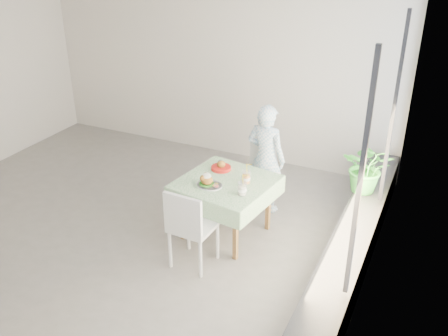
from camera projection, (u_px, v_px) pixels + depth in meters
The scene contains 14 objects.
floor at pixel (132, 220), 6.54m from camera, with size 6.00×6.00×0.00m, color #63605E.
wall_back at pixel (215, 70), 7.95m from camera, with size 6.00×0.02×2.80m, color beige.
wall_right at pixel (381, 167), 4.78m from camera, with size 0.02×5.00×2.80m, color beige.
window_pane at pixel (382, 142), 4.68m from camera, with size 0.01×4.80×2.18m, color #D1E0F9.
window_ledge at pixel (347, 259), 5.36m from camera, with size 0.40×4.80×0.50m, color black.
cafe_table at pixel (226, 201), 6.06m from camera, with size 1.18×1.18×0.74m.
chair_far at pixel (251, 187), 6.73m from camera, with size 0.61×0.61×0.97m.
chair_near at pixel (193, 241), 5.58m from camera, with size 0.48×0.48×0.97m.
diner at pixel (266, 158), 6.50m from camera, with size 0.54×0.35×1.48m, color #81B0CF.
main_dish at pixel (208, 182), 5.80m from camera, with size 0.31×0.31×0.16m.
juice_cup_orange at pixel (246, 178), 5.85m from camera, with size 0.11×0.11×0.30m.
juice_cup_lemonade at pixel (242, 189), 5.61m from camera, with size 0.11×0.11×0.30m.
second_dish at pixel (221, 167), 6.19m from camera, with size 0.25×0.25×0.12m.
potted_plant at pixel (368, 167), 6.07m from camera, with size 0.59×0.51×0.65m, color #2C862F.
Camera 1 is at (3.46, -4.53, 3.49)m, focal length 40.00 mm.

